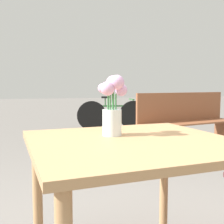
# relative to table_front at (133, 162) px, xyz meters

# --- Properties ---
(table_front) EXTENTS (0.92, 0.88, 0.72)m
(table_front) POSITION_rel_table_front_xyz_m (0.00, 0.00, 0.00)
(table_front) COLOR tan
(table_front) RESTS_ON ground_plane
(flower_vase) EXTENTS (0.14, 0.15, 0.28)m
(flower_vase) POSITION_rel_table_front_xyz_m (-0.06, 0.12, 0.24)
(flower_vase) COLOR silver
(flower_vase) RESTS_ON table_front
(bench_near) EXTENTS (1.56, 0.64, 0.85)m
(bench_near) POSITION_rel_table_front_xyz_m (1.69, 2.31, -0.16)
(bench_near) COLOR brown
(bench_near) RESTS_ON ground_plane
(bicycle) EXTENTS (1.51, 0.44, 0.72)m
(bicycle) POSITION_rel_table_front_xyz_m (1.33, 4.59, -0.29)
(bicycle) COLOR black
(bicycle) RESTS_ON ground_plane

